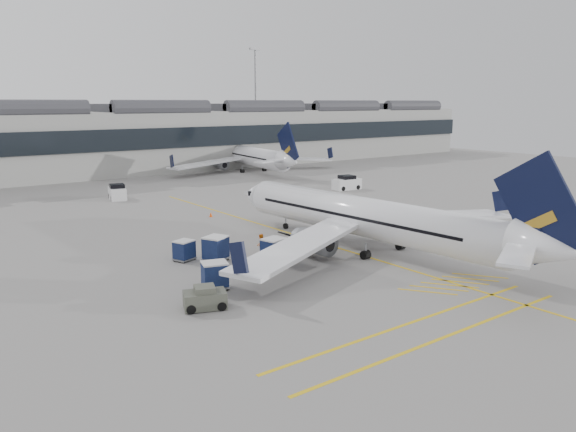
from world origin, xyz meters
TOP-DOWN VIEW (x-y plane):
  - ground at (0.00, 0.00)m, footprint 220.00×220.00m
  - terminal at (0.00, 71.93)m, footprint 200.00×20.45m
  - apron_markings at (10.00, 10.00)m, footprint 0.25×60.00m
  - airliner_main at (11.58, 3.23)m, footprint 33.25×36.41m
  - airliner_far at (34.65, 57.74)m, footprint 32.67×35.91m
  - belt_loader at (5.78, 7.54)m, footprint 4.27×1.68m
  - baggage_cart_a at (2.80, 5.21)m, footprint 2.19×1.94m
  - baggage_cart_b at (-0.75, 8.35)m, footprint 2.45×2.29m
  - baggage_cart_c at (-2.76, 9.99)m, footprint 1.96×1.79m
  - baggage_cart_d at (-4.30, 2.25)m, footprint 2.20×1.98m
  - ramp_agent_a at (6.48, 5.71)m, footprint 0.86×0.78m
  - ramp_agent_b at (3.05, 7.42)m, footprint 1.16×1.14m
  - pushback_tug at (-6.67, -0.67)m, footprint 3.01×2.41m
  - safety_cone_nose at (7.72, 24.37)m, footprint 0.39×0.39m
  - safety_cone_engine at (12.19, 9.07)m, footprint 0.35×0.35m
  - service_van_mid at (3.55, 42.21)m, footprint 2.82×4.29m
  - service_van_right at (33.83, 30.11)m, footprint 4.27×2.44m

SIDE VIEW (x-z plane):
  - ground at x=0.00m, z-range 0.00..0.00m
  - apron_markings at x=10.00m, z-range 0.00..0.01m
  - safety_cone_engine at x=12.19m, z-range 0.00..0.48m
  - safety_cone_nose at x=7.72m, z-range 0.00..0.54m
  - belt_loader at x=5.78m, z-range -0.36..1.36m
  - pushback_tug at x=-6.67m, z-range -0.08..1.39m
  - baggage_cart_c at x=-2.76m, z-range 0.06..1.74m
  - service_van_mid at x=3.55m, z-range -0.11..1.92m
  - ramp_agent_b at x=3.05m, z-range 0.00..1.88m
  - service_van_right at x=33.83m, z-range -0.11..1.99m
  - ramp_agent_a at x=6.48m, z-range 0.00..1.97m
  - baggage_cart_d at x=-4.30m, z-range 0.07..2.00m
  - baggage_cart_a at x=2.80m, z-range 0.07..2.05m
  - baggage_cart_b at x=-0.75m, z-range 0.07..2.12m
  - airliner_far at x=34.65m, z-range -1.97..7.60m
  - airliner_main at x=11.58m, z-range -1.99..7.68m
  - terminal at x=0.00m, z-range -0.06..12.34m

